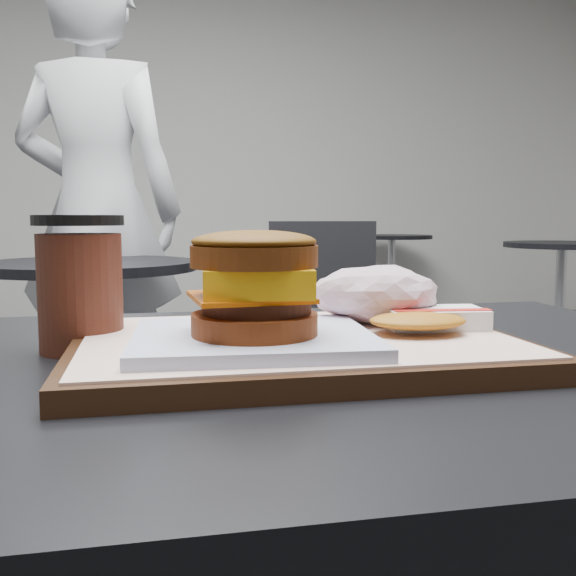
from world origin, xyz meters
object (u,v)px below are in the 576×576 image
Objects in this scene: customer_table at (322,556)px; hash_brown at (427,319)px; serving_tray at (296,346)px; coffee_cup at (80,286)px; breakfast_sandwich at (254,297)px; neighbor_chair at (290,322)px; crumpled_wrapper at (376,294)px; patron at (97,210)px; neighbor_table at (91,321)px.

hash_brown is (0.10, 0.00, 0.22)m from customer_table.
serving_tray is 3.06× the size of coffee_cup.
serving_tray is at bearing 43.42° from breakfast_sandwich.
neighbor_chair reaches higher than hash_brown.
crumpled_wrapper reaches higher than hash_brown.
coffee_cup is at bearing -108.37° from neighbor_chair.
neighbor_chair reaches higher than crumpled_wrapper.
coffee_cup is (-0.31, 0.07, 0.03)m from hash_brown.
patron reaches higher than serving_tray.
neighbor_chair is (0.35, 1.75, -0.07)m from customer_table.
serving_tray is 0.12m from hash_brown.
neighbor_table is 0.57m from patron.
hash_brown reaches higher than customer_table.
serving_tray is at bearing 118.76° from patron.
breakfast_sandwich is at bearing 117.46° from patron.
serving_tray is at bearing 178.97° from hash_brown.
coffee_cup is 0.07× the size of patron.
serving_tray is 2.11m from patron.
hash_brown is 0.99× the size of coffee_cup.
patron reaches higher than breakfast_sandwich.
serving_tray reaches higher than neighbor_table.
serving_tray is at bearing -20.03° from coffee_cup.
customer_table is at bearing -179.78° from hash_brown.
serving_tray reaches higher than customer_table.
breakfast_sandwich is 0.17m from hash_brown.
serving_tray is (-0.02, 0.00, 0.20)m from customer_table.
customer_table is 6.50× the size of hash_brown.
neighbor_table is at bearing 110.33° from patron.
breakfast_sandwich is 1.64× the size of hash_brown.
coffee_cup is 0.14× the size of neighbor_chair.
breakfast_sandwich is at bearing -80.49° from neighbor_table.
hash_brown is 1.73m from neighbor_table.
patron is (-0.14, 2.01, 0.09)m from coffee_cup.
neighbor_chair reaches higher than serving_tray.
neighbor_chair reaches higher than customer_table.
coffee_cup reaches higher than breakfast_sandwich.
crumpled_wrapper is 1.74m from neighbor_chair.
breakfast_sandwich is 1.73m from neighbor_table.
coffee_cup reaches higher than hash_brown.
customer_table is at bearing -101.22° from neighbor_chair.
customer_table is 3.98× the size of breakfast_sandwich.
hash_brown is 0.14× the size of neighbor_chair.
neighbor_chair is (0.28, 1.69, -0.31)m from crumpled_wrapper.
neighbor_table is (-0.45, 1.65, -0.25)m from hash_brown.
neighbor_table is at bearing 101.98° from customer_table.
crumpled_wrapper is (-0.03, 0.05, 0.02)m from hash_brown.
crumpled_wrapper is at bearing -99.35° from neighbor_chair.
breakfast_sandwich is (-0.04, -0.04, 0.05)m from serving_tray.
coffee_cup is at bearing 161.49° from customer_table.
breakfast_sandwich is 2.14m from patron.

